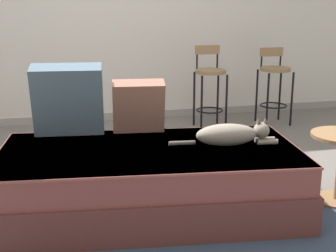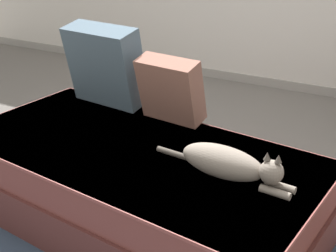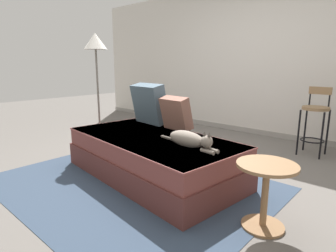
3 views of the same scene
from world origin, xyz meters
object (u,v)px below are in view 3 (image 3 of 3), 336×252
side_table (266,186)px  bar_stool_near_window (315,117)px  throw_pillow_corner (149,104)px  throw_pillow_middle (176,113)px  cat (189,139)px  couch (152,156)px  floor_lamp (96,52)px

side_table → bar_stool_near_window: bearing=96.7°
throw_pillow_corner → throw_pillow_middle: throw_pillow_corner is taller
throw_pillow_middle → cat: (0.56, -0.46, -0.12)m
throw_pillow_corner → cat: size_ratio=0.71×
couch → cat: bearing=-5.6°
cat → side_table: 0.82m
couch → bar_stool_near_window: bearing=61.5°
bar_stool_near_window → floor_lamp: floor_lamp is taller
throw_pillow_middle → floor_lamp: size_ratio=0.24×
bar_stool_near_window → throw_pillow_corner: bearing=-135.9°
bar_stool_near_window → floor_lamp: bearing=-144.1°
couch → cat: (0.55, -0.05, 0.30)m
couch → side_table: (1.34, -0.15, 0.10)m
couch → cat: cat is taller
floor_lamp → bar_stool_near_window: bearing=35.9°
throw_pillow_middle → bar_stool_near_window: bar_stool_near_window is taller
couch → throw_pillow_corner: (-0.50, 0.46, 0.48)m
couch → throw_pillow_middle: size_ratio=5.27×
couch → cat: 0.63m
throw_pillow_corner → floor_lamp: 1.09m
couch → side_table: 1.36m
throw_pillow_middle → cat: 0.73m
throw_pillow_corner → bar_stool_near_window: size_ratio=0.57×
couch → side_table: bearing=-6.6°
throw_pillow_middle → side_table: size_ratio=0.79×
throw_pillow_middle → side_table: 1.50m
couch → bar_stool_near_window: (1.09, 2.01, 0.30)m
side_table → floor_lamp: (-2.68, 0.41, 1.05)m
couch → floor_lamp: 1.78m
side_table → throw_pillow_corner: bearing=161.5°
couch → throw_pillow_corner: bearing=137.2°
couch → throw_pillow_corner: 0.84m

